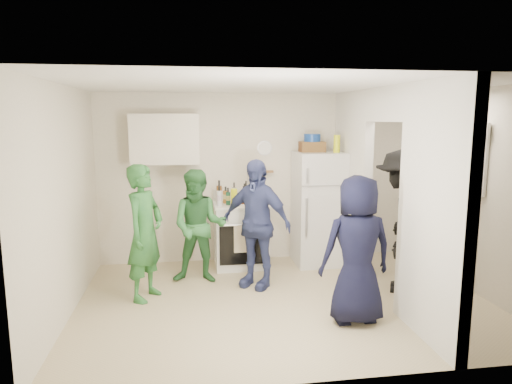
# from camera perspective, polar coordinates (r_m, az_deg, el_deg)

# --- Properties ---
(floor) EXTENTS (4.80, 4.80, 0.00)m
(floor) POSITION_cam_1_polar(r_m,az_deg,el_deg) (5.57, 3.50, -13.39)
(floor) COLOR tan
(floor) RESTS_ON ground
(wall_back) EXTENTS (4.80, 0.00, 4.80)m
(wall_back) POSITION_cam_1_polar(r_m,az_deg,el_deg) (6.87, 0.64, 1.78)
(wall_back) COLOR silver
(wall_back) RESTS_ON floor
(wall_front) EXTENTS (4.80, 0.00, 4.80)m
(wall_front) POSITION_cam_1_polar(r_m,az_deg,el_deg) (3.61, 9.34, -5.21)
(wall_front) COLOR silver
(wall_front) RESTS_ON floor
(wall_left) EXTENTS (0.00, 3.40, 3.40)m
(wall_left) POSITION_cam_1_polar(r_m,az_deg,el_deg) (5.27, -22.81, -1.25)
(wall_left) COLOR silver
(wall_left) RESTS_ON floor
(wall_right) EXTENTS (0.00, 3.40, 3.40)m
(wall_right) POSITION_cam_1_polar(r_m,az_deg,el_deg) (6.19, 25.92, 0.01)
(wall_right) COLOR silver
(wall_right) RESTS_ON floor
(ceiling) EXTENTS (4.80, 4.80, 0.00)m
(ceiling) POSITION_cam_1_polar(r_m,az_deg,el_deg) (5.16, 3.78, 13.19)
(ceiling) COLOR white
(ceiling) RESTS_ON wall_back
(partition_pier_back) EXTENTS (0.12, 1.20, 2.50)m
(partition_pier_back) POSITION_cam_1_polar(r_m,az_deg,el_deg) (6.60, 11.83, 1.28)
(partition_pier_back) COLOR silver
(partition_pier_back) RESTS_ON floor
(partition_pier_front) EXTENTS (0.12, 1.20, 2.50)m
(partition_pier_front) POSITION_cam_1_polar(r_m,az_deg,el_deg) (4.63, 21.29, -2.52)
(partition_pier_front) COLOR silver
(partition_pier_front) RESTS_ON floor
(partition_header) EXTENTS (0.12, 1.00, 0.40)m
(partition_header) POSITION_cam_1_polar(r_m,az_deg,el_deg) (5.53, 16.21, 10.51)
(partition_header) COLOR silver
(partition_header) RESTS_ON partition_pier_back
(stove) EXTENTS (0.78, 0.65, 0.93)m
(stove) POSITION_cam_1_polar(r_m,az_deg,el_deg) (6.66, -1.88, -5.37)
(stove) COLOR white
(stove) RESTS_ON floor
(upper_cabinet) EXTENTS (0.95, 0.34, 0.70)m
(upper_cabinet) POSITION_cam_1_polar(r_m,az_deg,el_deg) (6.56, -11.33, 6.51)
(upper_cabinet) COLOR silver
(upper_cabinet) RESTS_ON wall_back
(fridge) EXTENTS (0.68, 0.66, 1.65)m
(fridge) POSITION_cam_1_polar(r_m,az_deg,el_deg) (6.77, 7.80, -2.04)
(fridge) COLOR silver
(fridge) RESTS_ON floor
(wicker_basket) EXTENTS (0.35, 0.25, 0.15)m
(wicker_basket) POSITION_cam_1_polar(r_m,az_deg,el_deg) (6.67, 7.02, 5.63)
(wicker_basket) COLOR brown
(wicker_basket) RESTS_ON fridge
(blue_bowl) EXTENTS (0.24, 0.24, 0.11)m
(blue_bowl) POSITION_cam_1_polar(r_m,az_deg,el_deg) (6.67, 7.04, 6.74)
(blue_bowl) COLOR navy
(blue_bowl) RESTS_ON wicker_basket
(yellow_cup_stack_top) EXTENTS (0.09, 0.09, 0.25)m
(yellow_cup_stack_top) POSITION_cam_1_polar(r_m,az_deg,el_deg) (6.62, 10.06, 5.96)
(yellow_cup_stack_top) COLOR #E4F214
(yellow_cup_stack_top) RESTS_ON fridge
(wall_clock) EXTENTS (0.22, 0.02, 0.22)m
(wall_clock) POSITION_cam_1_polar(r_m,az_deg,el_deg) (6.82, 1.09, 5.52)
(wall_clock) COLOR white
(wall_clock) RESTS_ON wall_back
(spice_shelf) EXTENTS (0.35, 0.08, 0.03)m
(spice_shelf) POSITION_cam_1_polar(r_m,az_deg,el_deg) (6.81, 0.71, 2.56)
(spice_shelf) COLOR olive
(spice_shelf) RESTS_ON wall_back
(nook_window) EXTENTS (0.03, 0.70, 0.80)m
(nook_window) POSITION_cam_1_polar(r_m,az_deg,el_deg) (6.29, 25.00, 3.89)
(nook_window) COLOR black
(nook_window) RESTS_ON wall_right
(nook_window_frame) EXTENTS (0.04, 0.76, 0.86)m
(nook_window_frame) POSITION_cam_1_polar(r_m,az_deg,el_deg) (6.29, 24.89, 3.89)
(nook_window_frame) COLOR white
(nook_window_frame) RESTS_ON wall_right
(nook_valance) EXTENTS (0.04, 0.82, 0.18)m
(nook_valance) POSITION_cam_1_polar(r_m,az_deg,el_deg) (6.25, 24.91, 7.08)
(nook_valance) COLOR white
(nook_valance) RESTS_ON wall_right
(yellow_cup_stack_stove) EXTENTS (0.09, 0.09, 0.25)m
(yellow_cup_stack_stove) POSITION_cam_1_polar(r_m,az_deg,el_deg) (6.30, -2.76, -0.73)
(yellow_cup_stack_stove) COLOR #EAF114
(yellow_cup_stack_stove) RESTS_ON stove
(red_cup) EXTENTS (0.09, 0.09, 0.12)m
(red_cup) POSITION_cam_1_polar(r_m,az_deg,el_deg) (6.38, 0.26, -1.19)
(red_cup) COLOR #B30B33
(red_cup) RESTS_ON stove
(person_green_left) EXTENTS (0.61, 0.70, 1.62)m
(person_green_left) POSITION_cam_1_polar(r_m,az_deg,el_deg) (5.55, -13.72, -4.94)
(person_green_left) COLOR #327930
(person_green_left) RESTS_ON floor
(person_green_center) EXTENTS (0.81, 0.68, 1.49)m
(person_green_center) POSITION_cam_1_polar(r_m,az_deg,el_deg) (6.00, -7.13, -4.30)
(person_green_center) COLOR #337435
(person_green_center) RESTS_ON floor
(person_denim) EXTENTS (1.00, 0.91, 1.64)m
(person_denim) POSITION_cam_1_polar(r_m,az_deg,el_deg) (5.79, -0.03, -3.97)
(person_denim) COLOR navy
(person_denim) RESTS_ON floor
(person_navy) EXTENTS (0.78, 0.53, 1.57)m
(person_navy) POSITION_cam_1_polar(r_m,az_deg,el_deg) (4.90, 12.51, -7.06)
(person_navy) COLOR black
(person_navy) RESTS_ON floor
(person_nook) EXTENTS (1.09, 1.32, 1.77)m
(person_nook) POSITION_cam_1_polar(r_m,az_deg,el_deg) (5.93, 17.70, -3.44)
(person_nook) COLOR black
(person_nook) RESTS_ON floor
(bottle_a) EXTENTS (0.08, 0.08, 0.32)m
(bottle_a) POSITION_cam_1_polar(r_m,az_deg,el_deg) (6.63, -4.62, 0.08)
(bottle_a) COLOR brown
(bottle_a) RESTS_ON stove
(bottle_b) EXTENTS (0.06, 0.06, 0.24)m
(bottle_b) POSITION_cam_1_polar(r_m,az_deg,el_deg) (6.44, -3.51, -0.54)
(bottle_b) COLOR #184930
(bottle_b) RESTS_ON stove
(bottle_c) EXTENTS (0.06, 0.06, 0.28)m
(bottle_c) POSITION_cam_1_polar(r_m,az_deg,el_deg) (6.67, -2.74, -0.02)
(bottle_c) COLOR #9DA6AA
(bottle_c) RESTS_ON stove
(bottle_d) EXTENTS (0.06, 0.06, 0.26)m
(bottle_d) POSITION_cam_1_polar(r_m,az_deg,el_deg) (6.50, -1.56, -0.36)
(bottle_d) COLOR #5E2F10
(bottle_d) RESTS_ON stove
(bottle_e) EXTENTS (0.06, 0.06, 0.30)m
(bottle_e) POSITION_cam_1_polar(r_m,az_deg,el_deg) (6.71, -1.26, 0.13)
(bottle_e) COLOR #989CA9
(bottle_e) RESTS_ON stove
(bottle_f) EXTENTS (0.08, 0.08, 0.30)m
(bottle_f) POSITION_cam_1_polar(r_m,az_deg,el_deg) (6.55, -0.52, -0.09)
(bottle_f) COLOR #193312
(bottle_f) RESTS_ON stove
(bottle_g) EXTENTS (0.06, 0.06, 0.31)m
(bottle_g) POSITION_cam_1_polar(r_m,az_deg,el_deg) (6.71, 0.28, 0.17)
(bottle_g) COLOR olive
(bottle_g) RESTS_ON stove
(bottle_h) EXTENTS (0.07, 0.07, 0.28)m
(bottle_h) POSITION_cam_1_polar(r_m,az_deg,el_deg) (6.39, -4.61, -0.48)
(bottle_h) COLOR silver
(bottle_h) RESTS_ON stove
(bottle_i) EXTENTS (0.06, 0.06, 0.28)m
(bottle_i) POSITION_cam_1_polar(r_m,az_deg,el_deg) (6.63, -1.46, -0.11)
(bottle_i) COLOR #581A0F
(bottle_i) RESTS_ON stove
(bottle_j) EXTENTS (0.06, 0.06, 0.29)m
(bottle_j) POSITION_cam_1_polar(r_m,az_deg,el_deg) (6.48, 0.75, -0.26)
(bottle_j) COLOR #216242
(bottle_j) RESTS_ON stove
(bottle_k) EXTENTS (0.08, 0.08, 0.24)m
(bottle_k) POSITION_cam_1_polar(r_m,az_deg,el_deg) (6.57, -3.82, -0.36)
(bottle_k) COLOR #9A6323
(bottle_k) RESTS_ON stove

